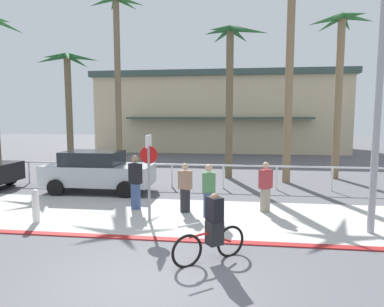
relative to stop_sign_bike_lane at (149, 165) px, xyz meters
The scene contains 19 objects.
ground_plane 6.63m from the stop_sign_bike_lane, 81.91° to the left, with size 80.00×80.00×0.00m, color #5B5B60.
sidewalk_strip 1.97m from the stop_sign_bike_lane, 31.33° to the left, with size 44.00×4.00×0.02m, color beige.
curb_paint 2.38m from the stop_sign_bike_lane, 58.13° to the right, with size 44.00×0.24×0.03m, color maroon.
building_backdrop 24.43m from the stop_sign_bike_lane, 87.30° to the left, with size 22.14×13.40×6.98m.
rail_fence 5.00m from the stop_sign_bike_lane, 79.46° to the left, with size 24.95×0.08×1.04m.
stop_sign_bike_lane is the anchor object (origin of this frame).
bollard_0 3.49m from the stop_sign_bike_lane, 169.28° to the right, with size 0.20×0.20×1.00m.
streetlight_curb 6.66m from the stop_sign_bike_lane, ahead, with size 0.24×2.54×7.50m.
palm_tree_1 11.27m from the stop_sign_bike_lane, 128.79° to the left, with size 3.73×2.92×6.64m.
palm_tree_2 12.16m from the stop_sign_bike_lane, 113.90° to the left, with size 3.41×3.27×10.12m.
palm_tree_3 8.63m from the stop_sign_bike_lane, 73.04° to the left, with size 3.18×3.29×7.53m.
palm_tree_4 9.62m from the stop_sign_bike_lane, 52.83° to the left, with size 3.21×3.16×9.37m.
palm_tree_5 11.69m from the stop_sign_bike_lane, 46.46° to the left, with size 3.12×3.18×8.07m.
car_silver_1 4.75m from the stop_sign_bike_lane, 131.27° to the left, with size 4.40×2.02×1.69m.
cyclist_red_0 3.37m from the stop_sign_bike_lane, 50.94° to the right, with size 1.49×1.14×1.50m.
pedestrian_0 2.02m from the stop_sign_bike_lane, 17.40° to the left, with size 0.43×0.35×1.66m.
pedestrian_1 1.63m from the stop_sign_bike_lane, 123.43° to the left, with size 0.48×0.43×1.82m.
pedestrian_2 3.87m from the stop_sign_bike_lane, 21.38° to the left, with size 0.47×0.46×1.64m.
pedestrian_3 1.67m from the stop_sign_bike_lane, 47.76° to the left, with size 0.46×0.40×1.61m.
Camera 1 is at (1.55, -5.73, 3.08)m, focal length 31.02 mm.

